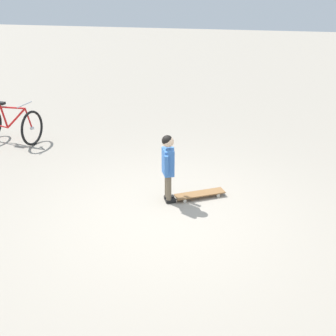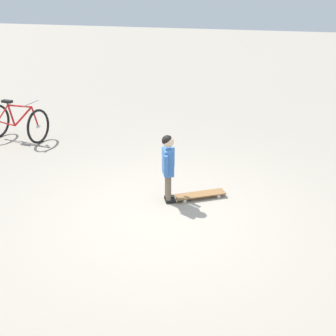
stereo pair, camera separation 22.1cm
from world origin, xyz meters
name	(u,v)px [view 1 (the left image)]	position (x,y,z in m)	size (l,w,h in m)	color
ground_plane	(167,215)	(0.00, 0.00, 0.00)	(50.00, 50.00, 0.00)	#9E9384
child_person	(168,161)	(-0.08, 0.42, 0.66)	(0.25, 0.41, 1.06)	brown
skateboard	(200,194)	(0.38, 0.64, 0.06)	(0.78, 0.56, 0.07)	olive
bicycle_near	(11,125)	(-3.78, 2.22, 0.38)	(1.13, 0.81, 0.85)	black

